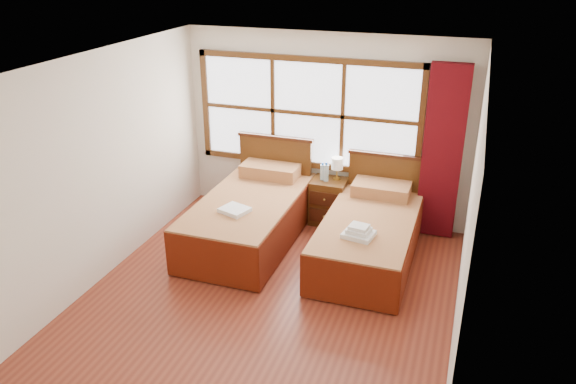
% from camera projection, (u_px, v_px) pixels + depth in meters
% --- Properties ---
extents(floor, '(4.50, 4.50, 0.00)m').
position_uv_depth(floor, '(269.00, 295.00, 6.31)').
color(floor, brown).
rests_on(floor, ground).
extents(ceiling, '(4.50, 4.50, 0.00)m').
position_uv_depth(ceiling, '(265.00, 63.00, 5.26)').
color(ceiling, white).
rests_on(ceiling, wall_back).
extents(wall_back, '(4.00, 0.00, 4.00)m').
position_uv_depth(wall_back, '(325.00, 128.00, 7.74)').
color(wall_back, silver).
rests_on(wall_back, floor).
extents(wall_left, '(0.00, 4.50, 4.50)m').
position_uv_depth(wall_left, '(103.00, 167.00, 6.38)').
color(wall_left, silver).
rests_on(wall_left, floor).
extents(wall_right, '(0.00, 4.50, 4.50)m').
position_uv_depth(wall_right, '(469.00, 218.00, 5.20)').
color(wall_right, silver).
rests_on(wall_right, floor).
extents(window, '(3.16, 0.06, 1.56)m').
position_uv_depth(window, '(307.00, 113.00, 7.70)').
color(window, white).
rests_on(window, wall_back).
extents(curtain, '(0.50, 0.16, 2.30)m').
position_uv_depth(curtain, '(442.00, 153.00, 7.19)').
color(curtain, '#58080F').
rests_on(curtain, wall_back).
extents(bed_left, '(1.18, 2.29, 1.15)m').
position_uv_depth(bed_left, '(251.00, 215.00, 7.41)').
color(bed_left, '#3D1B0C').
rests_on(bed_left, floor).
extents(bed_right, '(1.10, 2.12, 1.07)m').
position_uv_depth(bed_right, '(370.00, 234.00, 6.96)').
color(bed_right, '#3D1B0C').
rests_on(bed_right, floor).
extents(nightstand, '(0.48, 0.47, 0.64)m').
position_uv_depth(nightstand, '(329.00, 201.00, 7.87)').
color(nightstand, '#4F2D11').
rests_on(nightstand, floor).
extents(towels_left, '(0.40, 0.37, 0.05)m').
position_uv_depth(towels_left, '(235.00, 210.00, 6.87)').
color(towels_left, white).
rests_on(towels_left, bed_left).
extents(towels_right, '(0.38, 0.34, 0.14)m').
position_uv_depth(towels_right, '(359.00, 232.00, 6.37)').
color(towels_right, white).
rests_on(towels_right, bed_right).
extents(lamp, '(0.16, 0.16, 0.31)m').
position_uv_depth(lamp, '(337.00, 164.00, 7.69)').
color(lamp, gold).
rests_on(lamp, nightstand).
extents(bottle_near, '(0.07, 0.07, 0.25)m').
position_uv_depth(bottle_near, '(322.00, 172.00, 7.72)').
color(bottle_near, '#A4C6D3').
rests_on(bottle_near, nightstand).
extents(bottle_far, '(0.07, 0.07, 0.27)m').
position_uv_depth(bottle_far, '(326.00, 173.00, 7.68)').
color(bottle_far, '#A4C6D3').
rests_on(bottle_far, nightstand).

